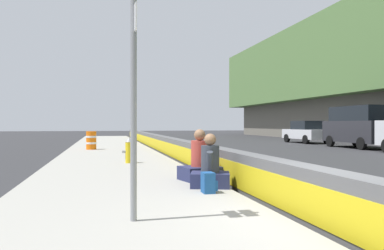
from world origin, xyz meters
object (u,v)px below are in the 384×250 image
(backpack, at_px, (209,183))
(construction_barrel, at_px, (91,140))
(route_sign_post, at_px, (134,72))
(fire_hydrant, at_px, (129,150))
(parked_car_fourth, at_px, (359,126))
(parked_car_midline, at_px, (306,132))
(seated_person_foreground, at_px, (210,170))
(seated_person_middle, at_px, (200,164))

(backpack, relative_size, construction_barrel, 0.42)
(route_sign_post, xyz_separation_m, fire_hydrant, (8.33, -0.46, -1.62))
(parked_car_fourth, xyz_separation_m, parked_car_midline, (6.59, -0.04, -0.49))
(route_sign_post, height_order, backpack, route_sign_post)
(seated_person_foreground, xyz_separation_m, backpack, (-0.71, 0.23, -0.16))
(backpack, relative_size, parked_car_midline, 0.09)
(fire_hydrant, height_order, seated_person_foreground, seated_person_foreground)
(parked_car_midline, bearing_deg, seated_person_foreground, 146.82)
(construction_barrel, distance_m, parked_car_fourth, 15.90)
(seated_person_foreground, relative_size, seated_person_middle, 0.94)
(route_sign_post, bearing_deg, fire_hydrant, -3.18)
(route_sign_post, relative_size, parked_car_fourth, 0.70)
(fire_hydrant, relative_size, parked_car_fourth, 0.17)
(backpack, distance_m, parked_car_midline, 24.68)
(route_sign_post, height_order, seated_person_middle, route_sign_post)
(seated_person_foreground, distance_m, seated_person_middle, 1.06)
(backpack, relative_size, parked_car_fourth, 0.08)
(seated_person_middle, relative_size, parked_car_midline, 0.27)
(seated_person_foreground, distance_m, construction_barrel, 13.72)
(route_sign_post, bearing_deg, seated_person_foreground, -34.25)
(fire_hydrant, xyz_separation_m, parked_car_fourth, (7.81, -14.43, 0.77))
(route_sign_post, relative_size, construction_barrel, 3.79)
(seated_person_foreground, relative_size, construction_barrel, 1.20)
(backpack, xyz_separation_m, construction_barrel, (14.14, 2.59, 0.28))
(fire_hydrant, bearing_deg, route_sign_post, 176.82)
(seated_person_foreground, bearing_deg, backpack, 162.48)
(seated_person_foreground, height_order, parked_car_fourth, parked_car_fourth)
(route_sign_post, relative_size, seated_person_foreground, 3.16)
(route_sign_post, distance_m, construction_barrel, 16.21)
(seated_person_middle, bearing_deg, seated_person_foreground, 178.49)
(parked_car_fourth, bearing_deg, seated_person_middle, 133.57)
(parked_car_fourth, bearing_deg, route_sign_post, 137.30)
(fire_hydrant, height_order, seated_person_middle, seated_person_middle)
(fire_hydrant, relative_size, parked_car_midline, 0.19)
(construction_barrel, height_order, parked_car_midline, parked_car_midline)
(backpack, distance_m, construction_barrel, 14.38)
(parked_car_fourth, bearing_deg, seated_person_foreground, 135.85)
(fire_hydrant, relative_size, construction_barrel, 0.93)
(fire_hydrant, bearing_deg, seated_person_foreground, -166.51)
(parked_car_fourth, bearing_deg, parked_car_midline, -0.35)
(seated_person_foreground, xyz_separation_m, parked_car_midline, (20.05, -13.11, 0.37))
(fire_hydrant, xyz_separation_m, seated_person_middle, (-4.60, -1.39, -0.07))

